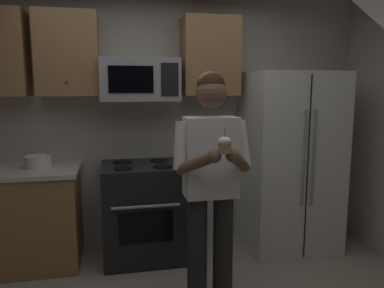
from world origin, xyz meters
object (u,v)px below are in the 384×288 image
Objects in this scene: person at (211,178)px; microwave at (140,80)px; oven_range at (143,211)px; bowl_large_white at (38,161)px; cupcake at (225,145)px; refrigerator at (290,161)px.

microwave is at bearing 111.77° from person.
oven_range is 3.88× the size of bowl_large_white.
cupcake is (0.00, -0.33, 0.30)m from person.
microwave is 1.36m from person.
bowl_large_white reaches higher than oven_range.
oven_range is 0.53× the size of person.
refrigerator is 1.02× the size of person.
oven_range is 1.26× the size of microwave.
refrigerator is at bearing -6.03° from microwave.
refrigerator is at bearing -2.38° from bowl_large_white.
bowl_large_white is at bearing -176.53° from microwave.
microwave is at bearing 89.98° from oven_range.
bowl_large_white is 1.38× the size of cupcake.
refrigerator is 10.35× the size of cupcake.
oven_range is 1.26m from microwave.
person is (0.43, -1.07, -0.72)m from microwave.
person is at bearing -65.79° from oven_range.
microwave is 1.72m from refrigerator.
microwave is 0.42× the size of person.
oven_range is 0.52× the size of refrigerator.
microwave is 3.08× the size of bowl_large_white.
cupcake is at bearing -71.53° from oven_range.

